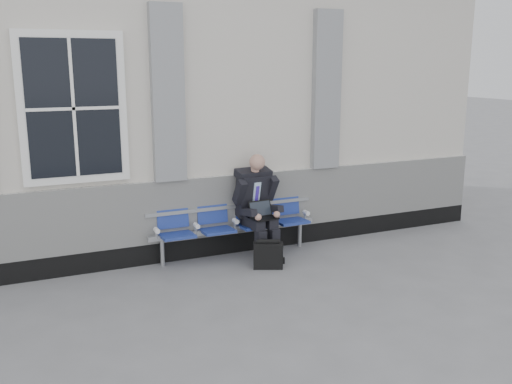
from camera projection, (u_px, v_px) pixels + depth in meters
name	position (u px, v px, depth m)	size (l,w,h in m)	color
ground	(70.00, 321.00, 6.39)	(70.00, 70.00, 0.00)	slate
station_building	(34.00, 102.00, 8.99)	(14.40, 4.40, 4.49)	beige
bench	(234.00, 220.00, 8.43)	(2.60, 0.47, 0.91)	#9EA0A3
businessman	(257.00, 202.00, 8.37)	(0.66, 0.88, 1.54)	black
briefcase	(268.00, 255.00, 7.98)	(0.45, 0.32, 0.42)	black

